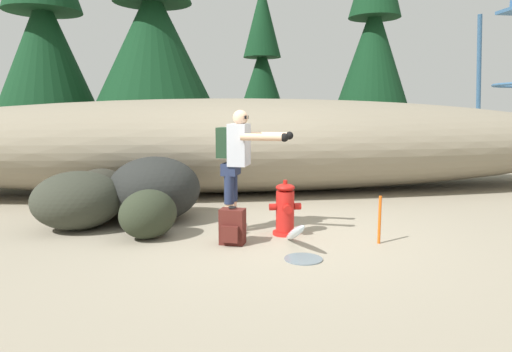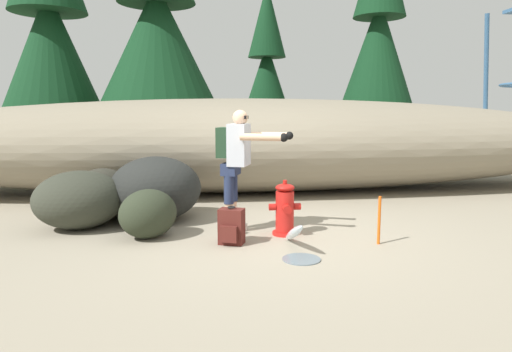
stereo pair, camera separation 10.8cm
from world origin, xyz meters
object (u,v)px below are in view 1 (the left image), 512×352
(boulder_outlier, at_px, (101,192))
(spare_backpack, at_px, (232,227))
(utility_worker, at_px, (238,156))
(boulder_large, at_px, (78,200))
(boulder_small, at_px, (148,214))
(boulder_mid, at_px, (155,189))
(fire_hydrant, at_px, (285,210))
(survey_stake, at_px, (380,220))

(boulder_outlier, bearing_deg, spare_backpack, -43.78)
(spare_backpack, bearing_deg, utility_worker, -171.98)
(spare_backpack, distance_m, boulder_large, 2.30)
(spare_backpack, height_order, boulder_large, boulder_large)
(boulder_outlier, bearing_deg, boulder_small, -58.97)
(utility_worker, distance_m, boulder_mid, 1.53)
(fire_hydrant, relative_size, boulder_large, 0.59)
(boulder_outlier, bearing_deg, fire_hydrant, -29.23)
(boulder_small, xyz_separation_m, survey_stake, (2.85, -0.62, -0.02))
(fire_hydrant, distance_m, boulder_large, 2.87)
(utility_worker, distance_m, boulder_small, 1.39)
(boulder_large, relative_size, survey_stake, 2.06)
(fire_hydrant, bearing_deg, survey_stake, -27.91)
(utility_worker, bearing_deg, fire_hydrant, -0.35)
(survey_stake, bearing_deg, boulder_small, 167.75)
(utility_worker, distance_m, boulder_outlier, 2.48)
(spare_backpack, xyz_separation_m, boulder_large, (-2.06, 1.02, 0.19))
(spare_backpack, xyz_separation_m, boulder_outlier, (-1.91, 1.83, 0.16))
(survey_stake, bearing_deg, spare_backpack, 173.13)
(fire_hydrant, xyz_separation_m, boulder_outlier, (-2.63, 1.47, 0.04))
(boulder_large, height_order, boulder_small, boulder_large)
(boulder_small, bearing_deg, survey_stake, -12.25)
(boulder_small, bearing_deg, boulder_large, 148.52)
(boulder_large, bearing_deg, utility_worker, -11.63)
(utility_worker, xyz_separation_m, boulder_large, (-2.18, 0.45, -0.63))
(boulder_large, xyz_separation_m, boulder_outlier, (0.15, 0.81, -0.03))
(boulder_large, height_order, survey_stake, boulder_large)
(boulder_mid, height_order, survey_stake, boulder_mid)
(fire_hydrant, relative_size, spare_backpack, 1.56)
(utility_worker, xyz_separation_m, spare_backpack, (-0.13, -0.57, -0.82))
(utility_worker, height_order, boulder_large, utility_worker)
(boulder_mid, bearing_deg, fire_hydrant, -30.29)
(survey_stake, bearing_deg, boulder_large, 162.24)
(utility_worker, bearing_deg, boulder_large, -172.10)
(boulder_mid, bearing_deg, boulder_large, -160.15)
(fire_hydrant, height_order, boulder_outlier, boulder_outlier)
(boulder_outlier, bearing_deg, survey_stake, -28.85)
(utility_worker, bearing_deg, spare_backpack, -82.91)
(boulder_large, distance_m, boulder_small, 1.18)
(utility_worker, xyz_separation_m, boulder_small, (-1.17, -0.17, -0.72))
(utility_worker, distance_m, spare_backpack, 1.01)
(boulder_large, bearing_deg, boulder_mid, 19.85)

